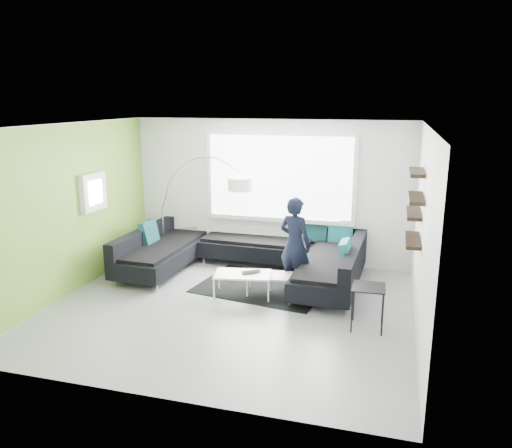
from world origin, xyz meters
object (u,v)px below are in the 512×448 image
Objects in this scene: side_table at (368,307)px; sectional_sofa at (244,255)px; coffee_table at (256,283)px; person at (295,244)px; arc_lamp at (162,208)px; laptop at (252,273)px.

sectional_sofa is at bearing 145.36° from side_table.
side_table is at bearing -32.80° from coffee_table.
side_table is 0.39× the size of person.
person is (2.83, -0.82, -0.27)m from arc_lamp.
arc_lamp reaches higher than side_table.
coffee_table is 0.93m from person.
person reaches higher than coffee_table.
side_table is 2.02m from laptop.
arc_lamp reaches higher than laptop.
arc_lamp is at bearing 5.57° from person.
sectional_sofa reaches higher than laptop.
laptop is at bearing -17.54° from arc_lamp.
arc_lamp is 3.43× the size of side_table.
coffee_table is 3.07× the size of laptop.
side_table is 1.62× the size of laptop.
person is (-1.29, 1.22, 0.49)m from side_table.
side_table is (2.31, -1.59, -0.08)m from sectional_sofa.
person is (0.55, 0.43, 0.61)m from coffee_table.
coffee_table is at bearing 21.65° from laptop.
laptop is at bearing 159.78° from side_table.
laptop is at bearing 62.42° from person.
sectional_sofa is 0.96m from coffee_table.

